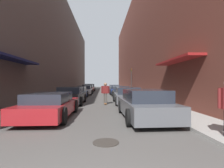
{
  "coord_description": "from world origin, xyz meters",
  "views": [
    {
      "loc": [
        0.31,
        -1.19,
        1.58
      ],
      "look_at": [
        1.05,
        12.79,
        1.51
      ],
      "focal_mm": 28.0,
      "sensor_mm": 36.0,
      "label": 1
    }
  ],
  "objects_px": {
    "parked_car_right_1": "(127,96)",
    "parked_car_right_3": "(116,90)",
    "parked_car_left_1": "(71,96)",
    "parked_car_left_5": "(90,88)",
    "parked_car_left_0": "(50,105)",
    "parked_car_right_4": "(114,89)",
    "parked_car_left_3": "(85,90)",
    "parked_car_left_4": "(88,89)",
    "manhole_cover": "(106,142)",
    "parked_car_left_2": "(78,93)",
    "parked_car_right_0": "(144,105)",
    "traffic_light": "(131,78)",
    "skateboarder": "(105,91)",
    "parked_car_right_2": "(121,92)"
  },
  "relations": [
    {
      "from": "parked_car_left_5",
      "to": "parked_car_right_4",
      "type": "relative_size",
      "value": 0.96
    },
    {
      "from": "skateboarder",
      "to": "parked_car_right_2",
      "type": "bearing_deg",
      "value": 73.94
    },
    {
      "from": "parked_car_left_4",
      "to": "parked_car_right_2",
      "type": "distance_m",
      "value": 11.46
    },
    {
      "from": "parked_car_left_4",
      "to": "parked_car_right_4",
      "type": "distance_m",
      "value": 4.49
    },
    {
      "from": "manhole_cover",
      "to": "traffic_light",
      "type": "bearing_deg",
      "value": 78.95
    },
    {
      "from": "parked_car_left_5",
      "to": "parked_car_left_0",
      "type": "bearing_deg",
      "value": -89.58
    },
    {
      "from": "parked_car_left_5",
      "to": "parked_car_right_2",
      "type": "relative_size",
      "value": 0.91
    },
    {
      "from": "parked_car_left_2",
      "to": "parked_car_right_0",
      "type": "distance_m",
      "value": 11.34
    },
    {
      "from": "parked_car_left_1",
      "to": "parked_car_right_1",
      "type": "distance_m",
      "value": 4.26
    },
    {
      "from": "parked_car_right_0",
      "to": "parked_car_right_4",
      "type": "xyz_separation_m",
      "value": [
        0.1,
        22.3,
        -0.01
      ]
    },
    {
      "from": "parked_car_left_3",
      "to": "parked_car_left_2",
      "type": "bearing_deg",
      "value": -91.01
    },
    {
      "from": "parked_car_right_0",
      "to": "parked_car_left_5",
      "type": "bearing_deg",
      "value": 99.25
    },
    {
      "from": "parked_car_right_3",
      "to": "parked_car_left_3",
      "type": "bearing_deg",
      "value": -172.87
    },
    {
      "from": "parked_car_left_2",
      "to": "manhole_cover",
      "type": "distance_m",
      "value": 13.77
    },
    {
      "from": "traffic_light",
      "to": "parked_car_left_0",
      "type": "bearing_deg",
      "value": -110.19
    },
    {
      "from": "parked_car_left_1",
      "to": "parked_car_left_5",
      "type": "height_order",
      "value": "parked_car_left_5"
    },
    {
      "from": "manhole_cover",
      "to": "parked_car_left_2",
      "type": "bearing_deg",
      "value": 101.12
    },
    {
      "from": "parked_car_left_3",
      "to": "parked_car_left_5",
      "type": "xyz_separation_m",
      "value": [
        -0.1,
        10.76,
        0.07
      ]
    },
    {
      "from": "skateboarder",
      "to": "manhole_cover",
      "type": "distance_m",
      "value": 8.43
    },
    {
      "from": "parked_car_left_4",
      "to": "parked_car_right_1",
      "type": "relative_size",
      "value": 0.99
    },
    {
      "from": "parked_car_left_1",
      "to": "parked_car_left_4",
      "type": "xyz_separation_m",
      "value": [
        -0.16,
        16.37,
        0.01
      ]
    },
    {
      "from": "parked_car_right_0",
      "to": "parked_car_right_2",
      "type": "relative_size",
      "value": 1.0
    },
    {
      "from": "parked_car_right_4",
      "to": "parked_car_left_1",
      "type": "bearing_deg",
      "value": -104.54
    },
    {
      "from": "parked_car_left_4",
      "to": "skateboarder",
      "type": "distance_m",
      "value": 16.93
    },
    {
      "from": "parked_car_left_5",
      "to": "manhole_cover",
      "type": "height_order",
      "value": "parked_car_left_5"
    },
    {
      "from": "parked_car_left_4",
      "to": "parked_car_right_0",
      "type": "height_order",
      "value": "parked_car_left_4"
    },
    {
      "from": "parked_car_right_1",
      "to": "parked_car_right_3",
      "type": "bearing_deg",
      "value": 90.02
    },
    {
      "from": "parked_car_left_4",
      "to": "parked_car_left_5",
      "type": "height_order",
      "value": "parked_car_left_5"
    },
    {
      "from": "parked_car_left_1",
      "to": "parked_car_left_3",
      "type": "height_order",
      "value": "parked_car_left_1"
    },
    {
      "from": "parked_car_left_2",
      "to": "manhole_cover",
      "type": "xyz_separation_m",
      "value": [
        2.65,
        -13.49,
        -0.59
      ]
    },
    {
      "from": "parked_car_left_3",
      "to": "parked_car_right_1",
      "type": "relative_size",
      "value": 0.99
    },
    {
      "from": "parked_car_left_4",
      "to": "parked_car_left_1",
      "type": "bearing_deg",
      "value": -89.43
    },
    {
      "from": "parked_car_left_1",
      "to": "parked_car_right_1",
      "type": "bearing_deg",
      "value": 1.13
    },
    {
      "from": "parked_car_left_2",
      "to": "parked_car_right_4",
      "type": "bearing_deg",
      "value": 69.2
    },
    {
      "from": "parked_car_left_0",
      "to": "parked_car_right_4",
      "type": "xyz_separation_m",
      "value": [
        4.31,
        21.93,
        0.04
      ]
    },
    {
      "from": "parked_car_right_0",
      "to": "parked_car_right_3",
      "type": "relative_size",
      "value": 1.03
    },
    {
      "from": "parked_car_right_1",
      "to": "manhole_cover",
      "type": "relative_size",
      "value": 6.46
    },
    {
      "from": "parked_car_left_1",
      "to": "parked_car_right_1",
      "type": "relative_size",
      "value": 0.92
    },
    {
      "from": "parked_car_right_3",
      "to": "traffic_light",
      "type": "height_order",
      "value": "traffic_light"
    },
    {
      "from": "parked_car_left_3",
      "to": "manhole_cover",
      "type": "xyz_separation_m",
      "value": [
        2.55,
        -19.35,
        -0.6
      ]
    },
    {
      "from": "parked_car_left_1",
      "to": "parked_car_left_5",
      "type": "xyz_separation_m",
      "value": [
        -0.19,
        21.41,
        0.04
      ]
    },
    {
      "from": "skateboarder",
      "to": "parked_car_left_4",
      "type": "bearing_deg",
      "value": 99.3
    },
    {
      "from": "parked_car_left_3",
      "to": "parked_car_left_4",
      "type": "relative_size",
      "value": 0.99
    },
    {
      "from": "parked_car_left_1",
      "to": "traffic_light",
      "type": "xyz_separation_m",
      "value": [
        6.67,
        12.83,
        1.74
      ]
    },
    {
      "from": "parked_car_right_0",
      "to": "traffic_light",
      "type": "xyz_separation_m",
      "value": [
        2.45,
        18.49,
        1.75
      ]
    },
    {
      "from": "parked_car_left_5",
      "to": "skateboarder",
      "type": "relative_size",
      "value": 2.65
    },
    {
      "from": "parked_car_right_0",
      "to": "parked_car_right_1",
      "type": "bearing_deg",
      "value": 89.63
    },
    {
      "from": "parked_car_left_0",
      "to": "skateboarder",
      "type": "xyz_separation_m",
      "value": [
        2.56,
        4.95,
        0.42
      ]
    },
    {
      "from": "parked_car_left_2",
      "to": "parked_car_right_3",
      "type": "relative_size",
      "value": 0.9
    },
    {
      "from": "parked_car_left_1",
      "to": "parked_car_right_4",
      "type": "distance_m",
      "value": 17.2
    }
  ]
}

